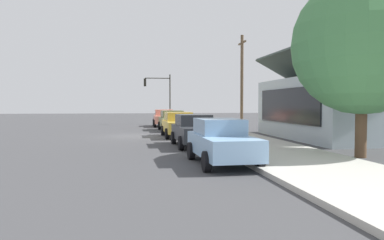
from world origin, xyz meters
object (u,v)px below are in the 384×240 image
object	(u,v)px
car_coral	(164,118)
car_mustard	(179,124)
traffic_light_main	(160,91)
utility_pole_wooden	(242,81)
car_olive	(172,120)
shade_tree	(363,45)
fire_hydrant_red	(193,125)
car_skyblue	(221,141)
car_charcoal	(194,130)

from	to	relation	value
car_coral	car_mustard	distance (m)	11.32
traffic_light_main	utility_pole_wooden	xyz separation A→B (m)	(10.58, 5.66, 0.44)
car_mustard	car_olive	bearing A→B (deg)	177.33
car_coral	shade_tree	world-z (taller)	shade_tree
car_mustard	fire_hydrant_red	distance (m)	4.29
traffic_light_main	utility_pole_wooden	size ratio (longest dim) A/B	0.69
car_mustard	traffic_light_main	distance (m)	15.40
car_skyblue	fire_hydrant_red	xyz separation A→B (m)	(-14.87, 1.42, -0.32)
shade_tree	utility_pole_wooden	size ratio (longest dim) A/B	0.96
car_olive	fire_hydrant_red	distance (m)	2.27
shade_tree	utility_pole_wooden	distance (m)	14.86
car_mustard	car_skyblue	xyz separation A→B (m)	(10.89, 0.15, -0.00)
car_mustard	utility_pole_wooden	bearing A→B (deg)	128.75
car_mustard	car_coral	bearing A→B (deg)	179.25
car_charcoal	fire_hydrant_red	size ratio (longest dim) A/B	6.28
car_mustard	fire_hydrant_red	xyz separation A→B (m)	(-3.98, 1.57, -0.32)
car_charcoal	shade_tree	xyz separation A→B (m)	(4.91, 5.85, 3.62)
fire_hydrant_red	traffic_light_main	bearing A→B (deg)	-171.56
shade_tree	car_mustard	bearing A→B (deg)	-149.80
utility_pole_wooden	fire_hydrant_red	distance (m)	5.31
car_skyblue	utility_pole_wooden	world-z (taller)	utility_pole_wooden
shade_tree	traffic_light_main	bearing A→B (deg)	-166.59
utility_pole_wooden	fire_hydrant_red	bearing A→B (deg)	-81.30
car_skyblue	traffic_light_main	xyz separation A→B (m)	(-26.06, -0.24, 2.68)
car_olive	shade_tree	xyz separation A→B (m)	(16.01, 5.77, 3.62)
car_olive	car_mustard	world-z (taller)	same
traffic_light_main	car_coral	bearing A→B (deg)	1.41
car_olive	car_mustard	bearing A→B (deg)	-2.43
shade_tree	utility_pole_wooden	world-z (taller)	utility_pole_wooden
utility_pole_wooden	car_skyblue	bearing A→B (deg)	-19.29
car_olive	car_coral	bearing A→B (deg)	-178.53
car_skyblue	car_coral	bearing A→B (deg)	179.11
traffic_light_main	fire_hydrant_red	xyz separation A→B (m)	(11.19, 1.66, -2.99)
car_olive	car_skyblue	xyz separation A→B (m)	(16.65, -0.05, -0.00)
car_coral	car_skyblue	xyz separation A→B (m)	(22.22, 0.14, -0.00)
car_coral	utility_pole_wooden	bearing A→B (deg)	41.29
car_skyblue	car_charcoal	bearing A→B (deg)	179.05
fire_hydrant_red	shade_tree	bearing A→B (deg)	17.18
car_coral	utility_pole_wooden	size ratio (longest dim) A/B	0.58
car_mustard	traffic_light_main	bearing A→B (deg)	179.61
car_charcoal	car_skyblue	distance (m)	5.55
traffic_light_main	car_skyblue	bearing A→B (deg)	0.53
car_skyblue	fire_hydrant_red	bearing A→B (deg)	173.28
car_olive	utility_pole_wooden	world-z (taller)	utility_pole_wooden
car_mustard	traffic_light_main	size ratio (longest dim) A/B	0.84
car_skyblue	fire_hydrant_red	distance (m)	14.94
car_mustard	fire_hydrant_red	world-z (taller)	car_mustard
traffic_light_main	utility_pole_wooden	world-z (taller)	utility_pole_wooden
car_olive	traffic_light_main	xyz separation A→B (m)	(-9.41, -0.29, 2.67)
fire_hydrant_red	car_coral	bearing A→B (deg)	-167.97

